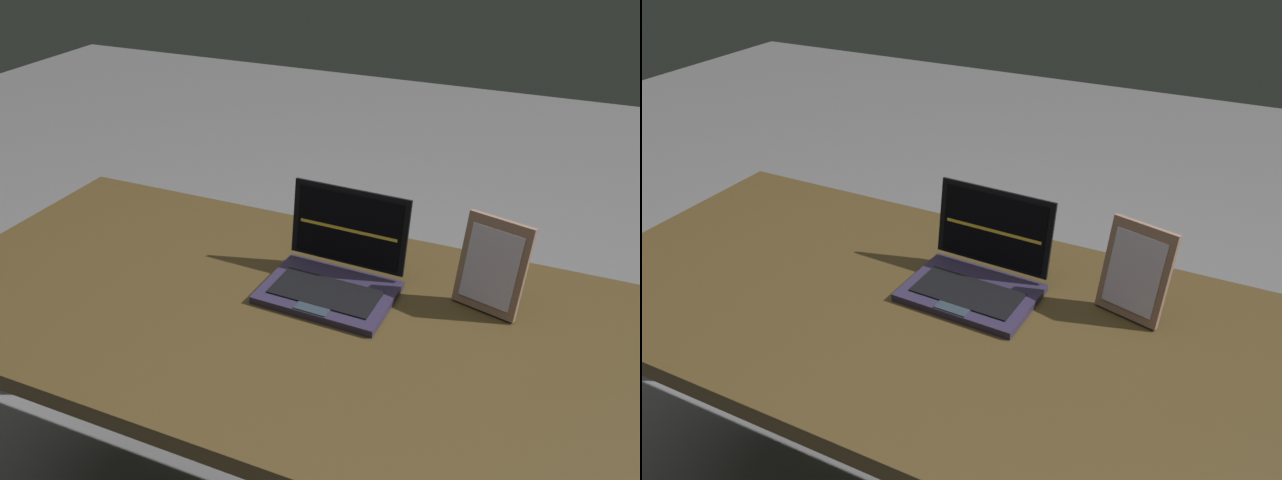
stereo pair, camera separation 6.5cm
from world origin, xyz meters
The scene contains 3 objects.
desk centered at (0.00, 0.00, 0.61)m, with size 1.47×0.72×0.70m.
laptop_front centered at (0.06, 0.10, 0.74)m, with size 0.26×0.22×0.19m.
photo_frame centered at (0.36, 0.16, 0.79)m, with size 0.13×0.08×0.19m.
Camera 1 is at (0.46, -0.90, 1.43)m, focal length 36.15 mm.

